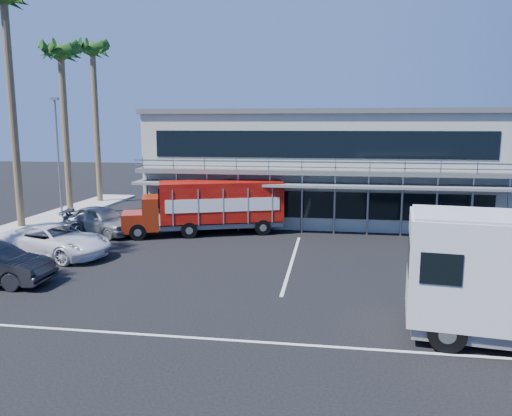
# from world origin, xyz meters

# --- Properties ---
(ground) EXTENTS (120.00, 120.00, 0.00)m
(ground) POSITION_xyz_m (0.00, 0.00, 0.00)
(ground) COLOR black
(ground) RESTS_ON ground
(building) EXTENTS (22.40, 12.00, 7.30)m
(building) POSITION_xyz_m (3.00, 14.94, 3.66)
(building) COLOR #A1A89A
(building) RESTS_ON ground
(curb_strip) EXTENTS (3.00, 32.00, 0.16)m
(curb_strip) POSITION_xyz_m (-15.00, 6.00, 0.08)
(curb_strip) COLOR #A5A399
(curb_strip) RESTS_ON ground
(palm_d) EXTENTS (2.80, 2.80, 14.75)m
(palm_d) POSITION_xyz_m (-15.20, 8.00, 12.80)
(palm_d) COLOR brown
(palm_d) RESTS_ON ground
(palm_e) EXTENTS (2.80, 2.80, 12.25)m
(palm_e) POSITION_xyz_m (-14.70, 13.00, 10.57)
(palm_e) COLOR brown
(palm_e) RESTS_ON ground
(palm_f) EXTENTS (2.80, 2.80, 13.25)m
(palm_f) POSITION_xyz_m (-15.10, 18.50, 11.47)
(palm_f) COLOR brown
(palm_f) RESTS_ON ground
(light_pole_far) EXTENTS (0.50, 0.25, 8.09)m
(light_pole_far) POSITION_xyz_m (-14.20, 11.00, 4.50)
(light_pole_far) COLOR gray
(light_pole_far) RESTS_ON ground
(red_truck) EXTENTS (9.38, 5.04, 3.10)m
(red_truck) POSITION_xyz_m (-3.23, 8.29, 1.70)
(red_truck) COLOR maroon
(red_truck) RESTS_ON ground
(parked_car_c) EXTENTS (6.17, 3.96, 1.58)m
(parked_car_c) POSITION_xyz_m (-9.50, 2.14, 0.79)
(parked_car_c) COLOR white
(parked_car_c) RESTS_ON ground
(parked_car_d) EXTENTS (5.05, 2.60, 1.40)m
(parked_car_d) POSITION_xyz_m (-9.50, 7.60, 0.70)
(parked_car_d) COLOR #313741
(parked_car_d) RESTS_ON ground
(parked_car_e) EXTENTS (5.31, 3.86, 1.68)m
(parked_car_e) POSITION_xyz_m (-9.50, 7.20, 0.84)
(parked_car_e) COLOR gray
(parked_car_e) RESTS_ON ground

